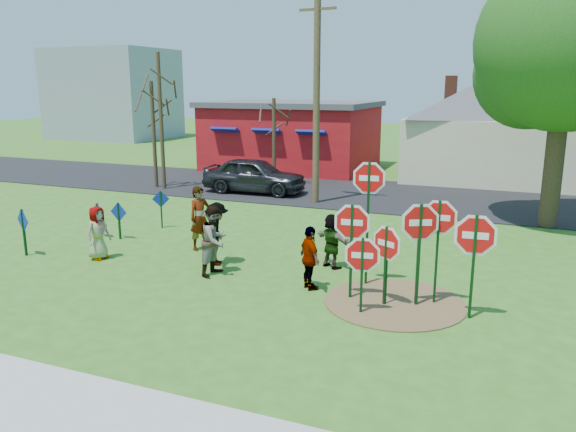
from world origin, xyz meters
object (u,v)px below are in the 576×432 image
at_px(stop_sign_a, 386,249).
at_px(person_a, 98,233).
at_px(leafy_tree, 571,52).
at_px(person_b, 200,218).
at_px(stop_sign_d, 420,230).
at_px(suv, 254,175).
at_px(utility_pole, 317,90).
at_px(stop_sign_b, 369,192).
at_px(stop_sign_c, 438,228).

height_order(stop_sign_a, person_a, stop_sign_a).
bearing_deg(leafy_tree, person_b, -145.12).
distance_m(stop_sign_a, person_b, 6.54).
bearing_deg(stop_sign_d, stop_sign_a, 174.22).
xyz_separation_m(stop_sign_a, person_b, (-6.11, 2.30, -0.35)).
bearing_deg(suv, stop_sign_d, -141.52).
distance_m(person_b, leafy_tree, 13.14).
distance_m(stop_sign_d, utility_pole, 11.71).
height_order(stop_sign_a, stop_sign_b, stop_sign_b).
bearing_deg(leafy_tree, stop_sign_c, -108.07).
relative_size(stop_sign_d, suv, 0.53).
height_order(stop_sign_d, suv, stop_sign_d).
bearing_deg(suv, stop_sign_b, -143.68).
distance_m(stop_sign_b, stop_sign_d, 1.77).
distance_m(stop_sign_a, stop_sign_d, 0.84).
height_order(person_a, utility_pole, utility_pole).
xyz_separation_m(person_a, leafy_tree, (12.18, 8.89, 5.14)).
height_order(stop_sign_b, suv, stop_sign_b).
relative_size(stop_sign_a, stop_sign_c, 0.78).
relative_size(stop_sign_a, suv, 0.42).
bearing_deg(utility_pole, leafy_tree, -4.66).
height_order(stop_sign_d, leafy_tree, leafy_tree).
height_order(stop_sign_b, person_a, stop_sign_b).
bearing_deg(suv, person_b, -166.71).
distance_m(stop_sign_c, suv, 14.18).
bearing_deg(stop_sign_a, person_b, -172.24).
distance_m(stop_sign_c, utility_pole, 11.65).
bearing_deg(stop_sign_b, person_b, 159.70).
bearing_deg(leafy_tree, utility_pole, 175.34).
relative_size(stop_sign_b, leafy_tree, 0.35).
relative_size(person_a, person_b, 0.80).
distance_m(stop_sign_c, person_b, 7.40).
height_order(stop_sign_c, suv, stop_sign_c).
distance_m(stop_sign_d, leafy_tree, 10.43).
bearing_deg(suv, person_a, 179.09).
xyz_separation_m(stop_sign_b, stop_sign_c, (1.75, -0.63, -0.59)).
xyz_separation_m(stop_sign_b, suv, (-7.73, 9.88, -1.52)).
xyz_separation_m(person_a, person_b, (2.19, 1.93, 0.19)).
height_order(person_a, person_b, person_b).
bearing_deg(stop_sign_a, stop_sign_c, 55.73).
distance_m(person_b, utility_pole, 8.58).
relative_size(stop_sign_a, utility_pole, 0.22).
xyz_separation_m(stop_sign_b, person_a, (-7.58, -0.78, -1.59)).
relative_size(person_a, utility_pole, 0.17).
height_order(stop_sign_d, person_a, stop_sign_d).
bearing_deg(stop_sign_b, suv, 119.73).
relative_size(stop_sign_a, leafy_tree, 0.21).
bearing_deg(suv, leafy_tree, -99.91).
xyz_separation_m(stop_sign_d, suv, (-9.12, 10.79, -0.92)).
relative_size(person_a, leafy_tree, 0.17).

